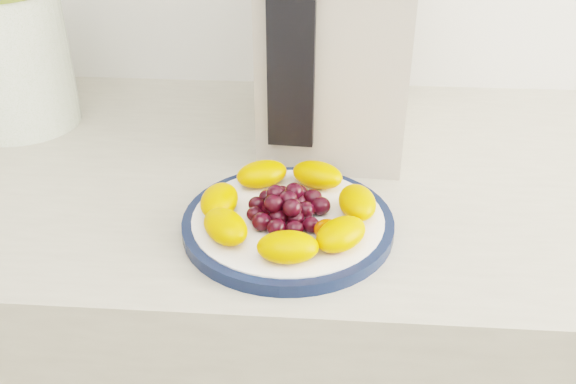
{
  "coord_description": "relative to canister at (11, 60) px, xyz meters",
  "views": [
    {
      "loc": [
        0.13,
        0.44,
        1.32
      ],
      "look_at": [
        0.09,
        1.05,
        0.95
      ],
      "focal_mm": 40.0,
      "sensor_mm": 36.0,
      "label": 1
    }
  ],
  "objects": [
    {
      "name": "canister",
      "position": [
        0.0,
        0.0,
        0.0
      ],
      "size": [
        0.21,
        0.21,
        0.2
      ],
      "primitive_type": "cylinder",
      "rotation": [
        0.0,
        0.0,
        0.35
      ],
      "color": "#456E19",
      "rests_on": "counter"
    },
    {
      "name": "plate_face",
      "position": [
        0.42,
        -0.26,
        -0.09
      ],
      "size": [
        0.22,
        0.22,
        0.02
      ],
      "primitive_type": "cylinder",
      "color": "white",
      "rests_on": "counter"
    },
    {
      "name": "appliance_body",
      "position": [
        0.47,
        0.0,
        0.06
      ],
      "size": [
        0.21,
        0.28,
        0.33
      ],
      "primitive_type": "cube",
      "rotation": [
        0.0,
        0.0,
        -0.07
      ],
      "color": "#B3A89A",
      "rests_on": "counter"
    },
    {
      "name": "fruit_plate",
      "position": [
        0.42,
        -0.26,
        -0.07
      ],
      "size": [
        0.2,
        0.21,
        0.03
      ],
      "color": "orange",
      "rests_on": "plate_face"
    },
    {
      "name": "plate_rim",
      "position": [
        0.42,
        -0.26,
        -0.09
      ],
      "size": [
        0.24,
        0.24,
        0.01
      ],
      "primitive_type": "cylinder",
      "color": "#101B38",
      "rests_on": "counter"
    },
    {
      "name": "appliance_panel",
      "position": [
        0.42,
        -0.13,
        0.07
      ],
      "size": [
        0.06,
        0.02,
        0.24
      ],
      "primitive_type": "cube",
      "rotation": [
        0.0,
        0.0,
        -0.07
      ],
      "color": "black",
      "rests_on": "appliance_body"
    }
  ]
}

